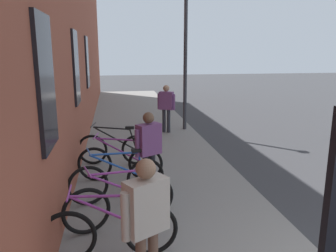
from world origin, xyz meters
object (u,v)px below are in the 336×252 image
at_px(bicycle_mid_rack, 121,163).
at_px(pedestrian_near_bus, 166,104).
at_px(pedestrian_by_facade, 146,215).
at_px(street_lamp, 186,29).
at_px(bicycle_nearest_sign, 122,203).
at_px(pedestrian_crossing_street, 149,145).
at_px(bicycle_beside_lamp, 111,232).
at_px(bicycle_under_window, 118,180).
at_px(bicycle_far_end, 115,149).

relative_size(bicycle_mid_rack, pedestrian_near_bus, 1.13).
distance_m(bicycle_mid_rack, pedestrian_near_bus, 4.33).
xyz_separation_m(pedestrian_by_facade, street_lamp, (7.81, -2.09, 2.35)).
relative_size(bicycle_nearest_sign, pedestrian_near_bus, 1.10).
bearing_deg(bicycle_nearest_sign, pedestrian_crossing_street, -25.23).
relative_size(bicycle_beside_lamp, bicycle_mid_rack, 1.01).
bearing_deg(pedestrian_near_bus, bicycle_nearest_sign, 164.51).
xyz_separation_m(pedestrian_by_facade, pedestrian_near_bus, (7.42, -1.39, -0.02)).
bearing_deg(pedestrian_crossing_street, bicycle_mid_rack, 36.14).
distance_m(bicycle_under_window, pedestrian_crossing_street, 0.84).
bearing_deg(bicycle_mid_rack, bicycle_nearest_sign, 178.98).
bearing_deg(pedestrian_near_bus, bicycle_mid_rack, 158.24).
bearing_deg(pedestrian_near_bus, bicycle_beside_lamp, 165.06).
distance_m(bicycle_far_end, street_lamp, 5.05).
bearing_deg(pedestrian_crossing_street, bicycle_under_window, 111.60).
height_order(bicycle_under_window, bicycle_mid_rack, same).
relative_size(bicycle_far_end, pedestrian_near_bus, 1.12).
relative_size(bicycle_under_window, street_lamp, 0.31).
height_order(bicycle_under_window, street_lamp, street_lamp).
bearing_deg(pedestrian_by_facade, pedestrian_near_bus, -10.63).
height_order(pedestrian_by_facade, pedestrian_near_bus, pedestrian_by_facade).
bearing_deg(street_lamp, bicycle_under_window, 156.04).
xyz_separation_m(bicycle_under_window, pedestrian_by_facade, (-2.49, -0.27, 0.58)).
xyz_separation_m(bicycle_mid_rack, pedestrian_by_facade, (-3.43, -0.20, 0.58)).
height_order(bicycle_far_end, street_lamp, street_lamp).
relative_size(bicycle_beside_lamp, pedestrian_near_bus, 1.14).
relative_size(bicycle_nearest_sign, pedestrian_by_facade, 1.08).
height_order(bicycle_nearest_sign, pedestrian_near_bus, pedestrian_near_bus).
height_order(bicycle_beside_lamp, bicycle_nearest_sign, same).
distance_m(bicycle_mid_rack, street_lamp, 5.74).
distance_m(bicycle_nearest_sign, bicycle_far_end, 2.91).
bearing_deg(pedestrian_near_bus, street_lamp, -61.34).
height_order(pedestrian_near_bus, street_lamp, street_lamp).
distance_m(bicycle_under_window, bicycle_mid_rack, 0.94).
xyz_separation_m(bicycle_beside_lamp, pedestrian_crossing_street, (1.99, -0.71, 0.56)).
distance_m(bicycle_beside_lamp, pedestrian_by_facade, 1.01).
bearing_deg(bicycle_under_window, pedestrian_crossing_street, -68.40).
height_order(bicycle_far_end, pedestrian_crossing_street, pedestrian_crossing_street).
height_order(bicycle_mid_rack, bicycle_far_end, same).
distance_m(bicycle_nearest_sign, street_lamp, 7.28).
xyz_separation_m(bicycle_far_end, pedestrian_crossing_street, (-1.74, -0.62, 0.56)).
bearing_deg(street_lamp, bicycle_nearest_sign, 159.58).
height_order(bicycle_far_end, pedestrian_by_facade, pedestrian_by_facade).
xyz_separation_m(bicycle_under_window, bicycle_mid_rack, (0.94, -0.07, -0.00)).
distance_m(pedestrian_crossing_street, street_lamp, 5.88).
distance_m(bicycle_beside_lamp, bicycle_far_end, 3.73).
bearing_deg(pedestrian_near_bus, bicycle_under_window, 161.39).
relative_size(pedestrian_by_facade, pedestrian_crossing_street, 1.02).
xyz_separation_m(bicycle_mid_rack, street_lamp, (4.37, -2.29, 2.93)).
bearing_deg(bicycle_beside_lamp, bicycle_mid_rack, -4.07).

